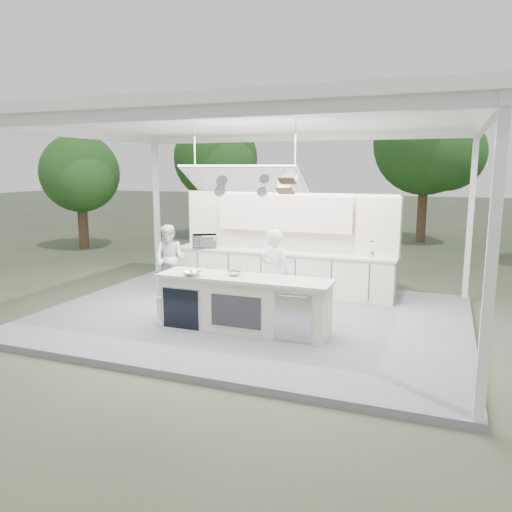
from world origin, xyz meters
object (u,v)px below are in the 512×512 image
at_px(back_counter, 282,271).
at_px(sous_chef, 170,259).
at_px(demo_island, 242,303).
at_px(head_chef, 275,274).

height_order(back_counter, sous_chef, sous_chef).
relative_size(demo_island, sous_chef, 2.02).
relative_size(back_counter, sous_chef, 3.30).
relative_size(head_chef, sous_chef, 1.11).
height_order(demo_island, back_counter, same).
bearing_deg(back_counter, head_chef, -75.91).
xyz_separation_m(back_counter, sous_chef, (-2.40, -0.89, 0.29)).
distance_m(back_counter, head_chef, 2.09).
distance_m(demo_island, sous_chef, 3.23).
bearing_deg(head_chef, sous_chef, -3.14).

